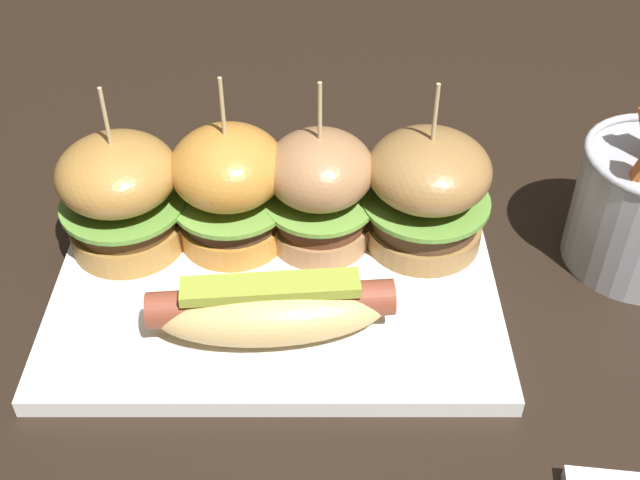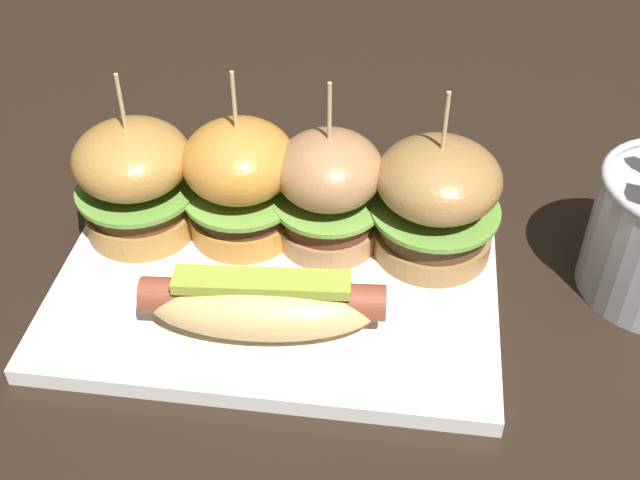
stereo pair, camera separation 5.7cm
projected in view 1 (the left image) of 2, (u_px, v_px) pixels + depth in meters
name	position (u px, v px, depth m)	size (l,w,h in m)	color
ground_plane	(277.00, 294.00, 0.61)	(3.00, 3.00, 0.00)	black
platter_main	(277.00, 287.00, 0.60)	(0.33, 0.23, 0.01)	white
hot_dog	(278.00, 307.00, 0.54)	(0.17, 0.07, 0.05)	tan
slider_far_left	(121.00, 194.00, 0.60)	(0.10, 0.10, 0.14)	#A87737
slider_center_left	(230.00, 187.00, 0.60)	(0.09, 0.09, 0.14)	#C17D31
slider_center_right	(320.00, 189.00, 0.60)	(0.09, 0.09, 0.14)	#A17148
slider_far_right	(427.00, 191.00, 0.60)	(0.10, 0.10, 0.14)	olive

